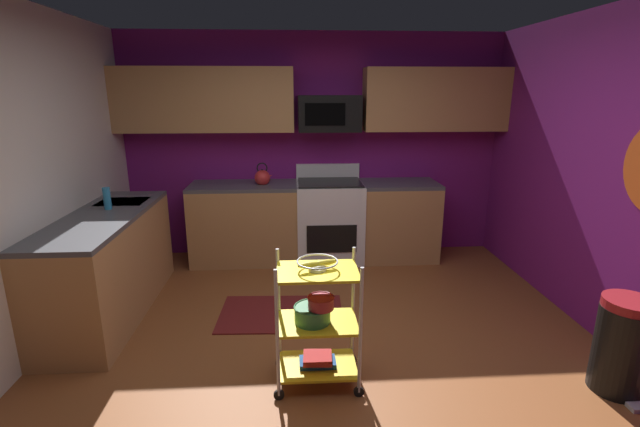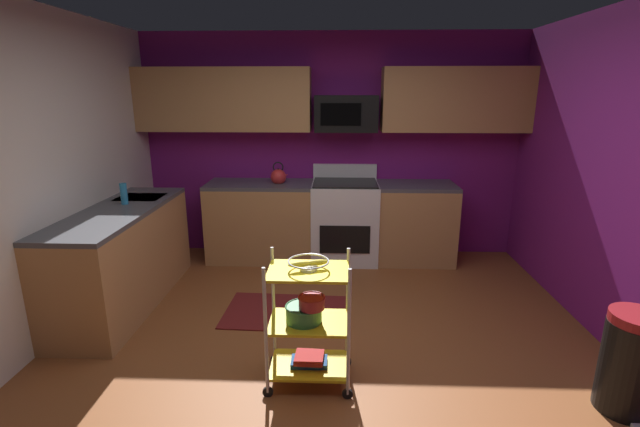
% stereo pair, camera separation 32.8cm
% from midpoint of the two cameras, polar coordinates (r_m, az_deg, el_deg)
% --- Properties ---
extents(floor, '(4.40, 4.80, 0.04)m').
position_cam_midpoint_polar(floor, '(3.55, 3.46, -18.37)').
color(floor, brown).
rests_on(floor, ground).
extents(wall_back, '(4.52, 0.06, 2.60)m').
position_cam_midpoint_polar(wall_back, '(5.42, 3.17, 8.46)').
color(wall_back, '#751970').
rests_on(wall_back, ground).
extents(wall_left, '(0.06, 4.80, 2.60)m').
position_cam_midpoint_polar(wall_left, '(3.71, -33.16, 2.71)').
color(wall_left, silver).
rests_on(wall_left, ground).
extents(counter_run, '(3.63, 2.46, 0.92)m').
position_cam_midpoint_polar(counter_run, '(4.85, -5.86, -2.57)').
color(counter_run, '#B27F4C').
rests_on(counter_run, ground).
extents(oven_range, '(0.76, 0.65, 1.10)m').
position_cam_midpoint_polar(oven_range, '(5.28, 4.92, -0.90)').
color(oven_range, white).
rests_on(oven_range, ground).
extents(upper_cabinets, '(4.40, 0.33, 0.70)m').
position_cam_midpoint_polar(upper_cabinets, '(5.19, 2.87, 14.24)').
color(upper_cabinets, '#B27F4C').
extents(microwave, '(0.70, 0.39, 0.40)m').
position_cam_midpoint_polar(microwave, '(5.17, 5.18, 12.54)').
color(microwave, black).
extents(rolling_cart, '(0.60, 0.39, 0.91)m').
position_cam_midpoint_polar(rolling_cart, '(3.09, 1.70, -13.69)').
color(rolling_cart, silver).
rests_on(rolling_cart, ground).
extents(fruit_bowl, '(0.27, 0.27, 0.07)m').
position_cam_midpoint_polar(fruit_bowl, '(2.91, 1.77, -6.37)').
color(fruit_bowl, silver).
rests_on(fruit_bowl, rolling_cart).
extents(mixing_bowl_large, '(0.25, 0.25, 0.11)m').
position_cam_midpoint_polar(mixing_bowl_large, '(3.06, 1.07, -12.59)').
color(mixing_bowl_large, '#387F4C').
rests_on(mixing_bowl_large, rolling_cart).
extents(mixing_bowl_small, '(0.18, 0.18, 0.08)m').
position_cam_midpoint_polar(mixing_bowl_small, '(2.98, 2.13, -11.23)').
color(mixing_bowl_small, maroon).
rests_on(mixing_bowl_small, rolling_cart).
extents(book_stack, '(0.25, 0.19, 0.07)m').
position_cam_midpoint_polar(book_stack, '(3.24, 1.66, -18.18)').
color(book_stack, '#1E4C8C').
rests_on(book_stack, rolling_cart).
extents(kettle, '(0.21, 0.18, 0.26)m').
position_cam_midpoint_polar(kettle, '(5.17, -3.50, 4.71)').
color(kettle, red).
rests_on(kettle, counter_run).
extents(dish_soap_bottle, '(0.06, 0.06, 0.20)m').
position_cam_midpoint_polar(dish_soap_bottle, '(4.51, -21.81, 2.33)').
color(dish_soap_bottle, '#2D8CBF').
rests_on(dish_soap_bottle, counter_run).
extents(trash_can, '(0.34, 0.42, 0.66)m').
position_cam_midpoint_polar(trash_can, '(3.58, 37.07, -15.01)').
color(trash_can, black).
rests_on(trash_can, ground).
extents(floor_rug, '(1.13, 0.74, 0.01)m').
position_cam_midpoint_polar(floor_rug, '(4.18, -2.07, -12.42)').
color(floor_rug, maroon).
rests_on(floor_rug, ground).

